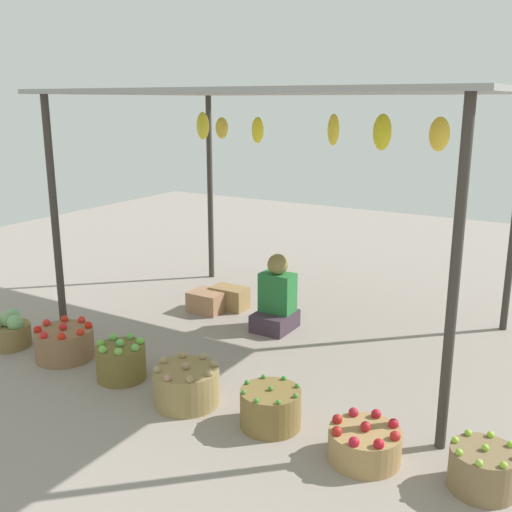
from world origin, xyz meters
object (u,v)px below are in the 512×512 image
Objects in this scene: basket_potatoes at (186,385)px; basket_cabbages at (9,331)px; vendor_person at (276,301)px; basket_red_apples at (365,444)px; wooden_crate_stacked_rear at (208,301)px; basket_green_apples at (121,361)px; basket_limes at (483,469)px; basket_green_chilies at (271,408)px; wooden_crate_near_vendor at (229,298)px; basket_red_tomatoes at (64,343)px.

basket_cabbages is at bearing 179.58° from basket_potatoes.
vendor_person reaches higher than basket_red_apples.
basket_green_apples is at bearing -78.88° from wooden_crate_stacked_rear.
basket_green_apples is at bearing -179.74° from basket_limes.
basket_cabbages is 0.92× the size of basket_green_chilies.
basket_potatoes is 1.45m from basket_red_apples.
basket_green_apples is 2.18m from basket_red_apples.
basket_cabbages is at bearing -179.24° from basket_limes.
basket_cabbages is 0.98× the size of wooden_crate_near_vendor.
basket_cabbages is 2.84m from basket_green_chilies.
basket_green_apples is 1.10× the size of wooden_crate_stacked_rear.
wooden_crate_near_vendor is (-0.19, 1.92, -0.03)m from basket_green_apples.
vendor_person is 1.90m from basket_green_chilies.
vendor_person reaches higher than basket_red_tomatoes.
basket_green_apples reaches higher than basket_potatoes.
vendor_person is at bearing 133.15° from basket_red_apples.
basket_limes is at bearing 0.26° from basket_green_apples.
basket_green_chilies is 1.17× the size of wooden_crate_stacked_rear.
basket_potatoes is at bearing -0.42° from basket_cabbages.
basket_potatoes reaches higher than wooden_crate_near_vendor.
basket_red_tomatoes reaches higher than basket_green_chilies.
basket_green_apples is at bearing -108.81° from vendor_person.
basket_green_apples is at bearing -84.48° from wooden_crate_near_vendor.
basket_potatoes is 1.36× the size of wooden_crate_stacked_rear.
basket_green_chilies is (2.84, 0.03, -0.01)m from basket_cabbages.
basket_green_chilies is (2.17, -0.06, -0.00)m from basket_red_tomatoes.
basket_cabbages is at bearing -138.99° from vendor_person.
vendor_person is 1.73m from basket_potatoes.
basket_green_chilies is 2.49m from wooden_crate_stacked_rear.
basket_cabbages is at bearing -121.48° from wooden_crate_near_vendor.
basket_cabbages is 1.39m from basket_green_apples.
basket_cabbages is 2.12m from basket_potatoes.
basket_green_chilies is 2.53m from wooden_crate_near_vendor.
basket_green_apples is 0.81× the size of basket_potatoes.
basket_green_chilies reaches higher than wooden_crate_near_vendor.
vendor_person reaches higher than basket_green_chilies.
basket_red_tomatoes reaches higher than basket_limes.
wooden_crate_stacked_rear is at bearing 120.92° from basket_potatoes.
basket_potatoes is (0.16, -1.71, -0.15)m from vendor_person.
basket_potatoes is at bearing -178.09° from basket_limes.
basket_green_apples reaches higher than wooden_crate_stacked_rear.
basket_cabbages is 0.77× the size of basket_red_tomatoes.
wooden_crate_stacked_rear is (-1.79, 1.74, -0.03)m from basket_green_chilies.
basket_green_chilies is 1.07× the size of wooden_crate_near_vendor.
basket_potatoes is 1.16× the size of basket_green_chilies.
basket_red_apples is 1.16× the size of wooden_crate_near_vendor.
basket_limes reaches higher than basket_red_apples.
vendor_person reaches higher than wooden_crate_stacked_rear.
basket_limes is (0.71, 0.08, 0.02)m from basket_red_apples.
basket_red_apples is at bearing -35.41° from wooden_crate_stacked_rear.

